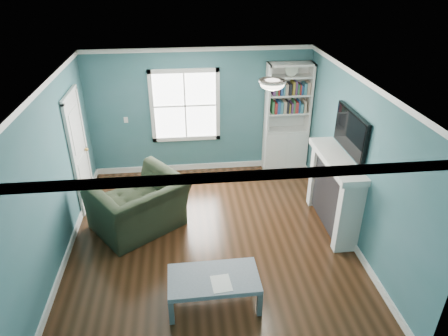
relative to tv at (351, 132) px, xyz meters
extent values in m
plane|color=black|center=(-2.20, -0.20, -1.72)|extent=(5.00, 5.00, 0.00)
plane|color=#2D6265|center=(-2.20, 2.30, -0.43)|extent=(4.50, 0.00, 4.50)
plane|color=#2D6265|center=(-2.20, -2.70, -0.43)|extent=(4.50, 0.00, 4.50)
plane|color=#2D6265|center=(-4.45, -0.20, -0.43)|extent=(0.00, 5.00, 5.00)
plane|color=#2D6265|center=(0.05, -0.20, -0.43)|extent=(0.00, 5.00, 5.00)
plane|color=white|center=(-2.20, -0.20, 0.88)|extent=(5.00, 5.00, 0.00)
cube|color=white|center=(-2.20, 2.28, -1.66)|extent=(4.50, 0.03, 0.12)
cube|color=white|center=(-4.44, -0.20, -1.66)|extent=(0.03, 5.00, 0.12)
cube|color=white|center=(0.03, -0.20, -1.66)|extent=(0.03, 5.00, 0.12)
cube|color=white|center=(-2.20, 2.28, 0.84)|extent=(4.50, 0.04, 0.08)
cube|color=white|center=(-2.20, -2.68, 0.84)|extent=(4.50, 0.04, 0.08)
cube|color=white|center=(-4.43, -0.20, 0.84)|extent=(0.04, 5.00, 0.08)
cube|color=white|center=(0.03, -0.20, 0.84)|extent=(0.04, 5.00, 0.08)
cube|color=white|center=(-2.50, 2.29, -0.27)|extent=(1.24, 0.01, 1.34)
cube|color=white|center=(-3.16, 2.28, -0.27)|extent=(0.08, 0.06, 1.50)
cube|color=white|center=(-1.84, 2.28, -0.27)|extent=(0.08, 0.06, 1.50)
cube|color=white|center=(-2.50, 2.28, -0.98)|extent=(1.40, 0.06, 0.08)
cube|color=white|center=(-2.50, 2.28, 0.44)|extent=(1.40, 0.06, 0.08)
cube|color=white|center=(-2.50, 2.28, -0.27)|extent=(1.24, 0.03, 0.03)
cube|color=white|center=(-2.50, 2.28, -0.27)|extent=(0.03, 0.03, 1.34)
cube|color=silver|center=(-0.43, 2.10, -1.27)|extent=(0.90, 0.35, 0.90)
cube|color=silver|center=(-0.86, 2.10, -0.12)|extent=(0.04, 0.35, 1.40)
cube|color=silver|center=(0.00, 2.10, -0.12)|extent=(0.04, 0.35, 1.40)
cube|color=silver|center=(-0.43, 2.26, -0.12)|extent=(0.90, 0.02, 1.40)
cube|color=silver|center=(-0.43, 2.10, 0.55)|extent=(0.90, 0.35, 0.04)
cube|color=silver|center=(-0.43, 2.10, -0.80)|extent=(0.84, 0.33, 0.03)
cube|color=silver|center=(-0.43, 2.10, -0.42)|extent=(0.84, 0.33, 0.03)
cube|color=silver|center=(-0.43, 2.10, -0.04)|extent=(0.84, 0.33, 0.03)
cube|color=silver|center=(-0.43, 2.10, 0.32)|extent=(0.84, 0.33, 0.03)
cube|color=#33723F|center=(-0.43, 2.08, -0.30)|extent=(0.70, 0.25, 0.22)
cube|color=maroon|center=(-0.43, 2.08, 0.08)|extent=(0.70, 0.25, 0.22)
cylinder|color=beige|center=(-0.43, 2.05, 0.46)|extent=(0.26, 0.06, 0.26)
cube|color=black|center=(-0.11, 0.00, -1.12)|extent=(0.30, 1.20, 1.10)
cube|color=black|center=(-0.13, 0.00, -1.32)|extent=(0.22, 0.65, 0.70)
cube|color=silver|center=(-0.13, -0.67, -1.12)|extent=(0.36, 0.16, 1.20)
cube|color=silver|center=(-0.13, 0.67, -1.12)|extent=(0.36, 0.16, 1.20)
cube|color=silver|center=(-0.15, 0.00, -0.47)|extent=(0.44, 1.58, 0.10)
cube|color=black|center=(0.00, 0.00, 0.00)|extent=(0.06, 1.10, 0.65)
cube|color=silver|center=(-4.43, 1.20, -0.70)|extent=(0.04, 0.80, 2.05)
cube|color=white|center=(-4.42, 0.75, -0.70)|extent=(0.05, 0.08, 2.13)
cube|color=white|center=(-4.42, 1.65, -0.70)|extent=(0.05, 0.08, 2.13)
cube|color=white|center=(-4.42, 1.20, 0.36)|extent=(0.05, 0.98, 0.08)
sphere|color=#BF8C3F|center=(-4.37, 1.50, -0.77)|extent=(0.07, 0.07, 0.07)
ellipsoid|color=white|center=(-1.30, -0.10, 0.82)|extent=(0.34, 0.34, 0.15)
cylinder|color=white|center=(-1.30, -0.10, 0.86)|extent=(0.38, 0.38, 0.03)
cube|color=white|center=(-3.70, 2.28, -0.52)|extent=(0.08, 0.01, 0.12)
imported|color=black|center=(-3.38, 0.26, -1.11)|extent=(1.68, 1.57, 1.23)
cube|color=#495357|center=(-2.83, -1.83, -1.54)|extent=(0.07, 0.07, 0.37)
cube|color=#495357|center=(-1.71, -1.82, -1.54)|extent=(0.07, 0.07, 0.37)
cube|color=#495357|center=(-2.83, -1.25, -1.54)|extent=(0.07, 0.07, 0.37)
cube|color=#495357|center=(-1.71, -1.24, -1.54)|extent=(0.07, 0.07, 0.37)
cube|color=#525B6A|center=(-2.27, -1.53, -1.33)|extent=(1.19, 0.66, 0.06)
cube|color=white|center=(-2.18, -1.66, -1.29)|extent=(0.27, 0.33, 0.00)
camera|label=1|loc=(-2.56, -5.43, 2.39)|focal=32.00mm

